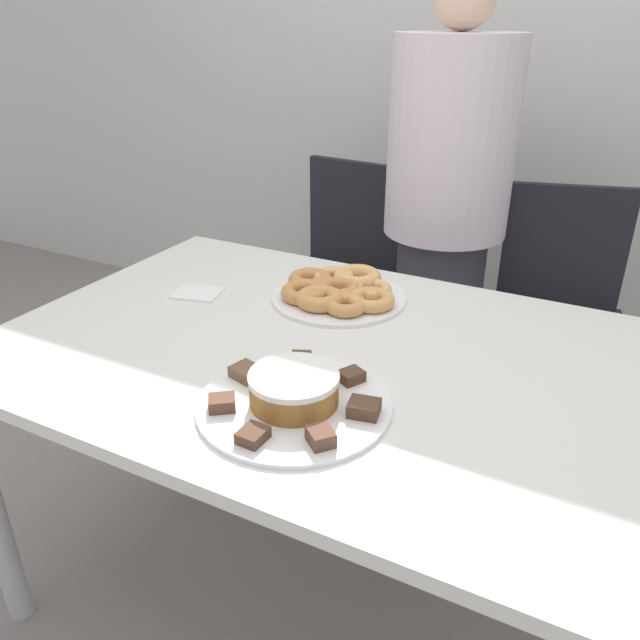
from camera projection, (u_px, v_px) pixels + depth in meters
name	position (u px, v px, depth m)	size (l,w,h in m)	color
ground_plane	(321.00, 588.00, 1.70)	(12.00, 12.00, 0.00)	gray
wall_back	(512.00, 46.00, 2.39)	(8.00, 0.05, 2.60)	silver
table	(321.00, 381.00, 1.41)	(1.44, 0.98, 0.75)	silver
person_standing	(443.00, 219.00, 2.05)	(0.40, 0.40, 1.54)	#383842
office_chair_left	(333.00, 292.00, 2.40)	(0.49, 0.49, 0.92)	black
office_chair_right	(556.00, 338.00, 2.06)	(0.54, 0.54, 0.92)	black
plate_cake	(294.00, 404.00, 1.16)	(0.36, 0.36, 0.01)	white
plate_donuts	(339.00, 297.00, 1.60)	(0.34, 0.34, 0.01)	white
frosted_cake	(294.00, 388.00, 1.14)	(0.17, 0.17, 0.06)	#9E662D
lamington_0	(247.00, 372.00, 1.23)	(0.07, 0.06, 0.02)	brown
lamington_1	(222.00, 403.00, 1.13)	(0.06, 0.06, 0.02)	brown
lamington_2	(253.00, 435.00, 1.05)	(0.04, 0.05, 0.02)	#513828
lamington_3	(321.00, 437.00, 1.04)	(0.06, 0.06, 0.03)	brown
lamington_4	(364.00, 408.00, 1.12)	(0.06, 0.06, 0.03)	#513828
lamington_5	(351.00, 376.00, 1.22)	(0.06, 0.06, 0.02)	#513828
lamington_6	(301.00, 361.00, 1.27)	(0.06, 0.06, 0.03)	#513828
donut_0	(339.00, 289.00, 1.59)	(0.11, 0.11, 0.03)	#C68447
donut_1	(320.00, 299.00, 1.53)	(0.12, 0.12, 0.04)	#D18E4C
donut_2	(346.00, 305.00, 1.50)	(0.10, 0.10, 0.03)	#D18E4C
donut_3	(371.00, 300.00, 1.53)	(0.12, 0.12, 0.03)	tan
donut_4	(372.00, 289.00, 1.59)	(0.10, 0.10, 0.03)	#E5AD66
donut_5	(357.00, 277.00, 1.66)	(0.13, 0.13, 0.04)	#E5AD66
donut_6	(334.00, 278.00, 1.66)	(0.11, 0.11, 0.03)	#E5AD66
donut_7	(310.00, 280.00, 1.64)	(0.12, 0.12, 0.04)	#C68447
donut_8	(304.00, 292.00, 1.57)	(0.12, 0.12, 0.04)	#C68447
napkin	(197.00, 293.00, 1.63)	(0.14, 0.12, 0.01)	white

